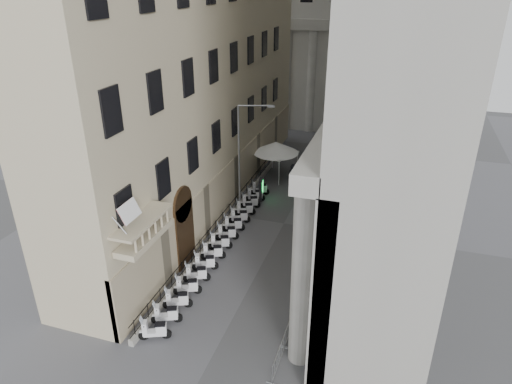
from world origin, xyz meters
TOP-DOWN VIEW (x-y plane):
  - far_building at (0.00, 48.00)m, footprint 22.00×10.00m
  - iron_fence at (-4.30, 18.00)m, footprint 0.30×28.00m
  - blue_awning at (4.15, 26.00)m, footprint 1.60×3.00m
  - flag at (-4.00, 5.00)m, footprint 1.00×1.40m
  - scooter_0 at (-3.35, 4.92)m, footprint 1.51×1.06m
  - scooter_1 at (-3.35, 6.25)m, footprint 1.51×1.06m
  - scooter_2 at (-3.35, 7.58)m, footprint 1.51×1.06m
  - scooter_3 at (-3.35, 8.91)m, footprint 1.51×1.06m
  - scooter_4 at (-3.35, 10.25)m, footprint 1.51×1.06m
  - scooter_5 at (-3.35, 11.58)m, footprint 1.51×1.06m
  - scooter_6 at (-3.35, 12.91)m, footprint 1.51×1.06m
  - scooter_7 at (-3.35, 14.25)m, footprint 1.51×1.06m
  - scooter_8 at (-3.35, 15.58)m, footprint 1.51×1.06m
  - scooter_9 at (-3.35, 16.91)m, footprint 1.51×1.06m
  - scooter_10 at (-3.35, 18.24)m, footprint 1.51×1.06m
  - scooter_11 at (-3.35, 19.58)m, footprint 1.51×1.06m
  - scooter_12 at (-3.35, 20.91)m, footprint 1.51×1.06m
  - scooter_13 at (-3.35, 22.24)m, footprint 1.51×1.06m
  - scooter_14 at (-3.35, 23.58)m, footprint 1.51×1.06m
  - barrier_0 at (3.39, 5.13)m, footprint 0.60×2.40m
  - barrier_1 at (3.39, 7.63)m, footprint 0.60×2.40m
  - barrier_2 at (3.39, 10.13)m, footprint 0.60×2.40m
  - barrier_3 at (3.39, 12.63)m, footprint 0.60×2.40m
  - barrier_4 at (3.39, 15.13)m, footprint 0.60×2.40m
  - barrier_5 at (3.39, 17.63)m, footprint 0.60×2.40m
  - barrier_6 at (3.39, 20.13)m, footprint 0.60×2.40m
  - barrier_7 at (3.39, 22.63)m, footprint 0.60×2.40m
  - barrier_8 at (3.39, 25.13)m, footprint 0.60×2.40m
  - security_tent at (-3.60, 28.68)m, footprint 4.30×4.30m
  - street_lamp at (-3.86, 20.79)m, footprint 2.75×1.03m
  - info_kiosk at (-2.96, 22.65)m, footprint 0.46×0.97m
  - pedestrian_a at (0.78, 31.44)m, footprint 0.67×0.49m
  - pedestrian_b at (2.06, 24.75)m, footprint 0.99×0.85m
  - pedestrian_c at (-1.24, 27.16)m, footprint 1.00×0.80m

SIDE VIEW (x-z plane):
  - iron_fence at x=-4.30m, z-range -0.70..0.70m
  - blue_awning at x=4.15m, z-range -1.50..1.50m
  - flag at x=-4.00m, z-range -4.10..4.10m
  - scooter_0 at x=-3.35m, z-range -0.75..0.75m
  - scooter_1 at x=-3.35m, z-range -0.75..0.75m
  - scooter_2 at x=-3.35m, z-range -0.75..0.75m
  - scooter_3 at x=-3.35m, z-range -0.75..0.75m
  - scooter_4 at x=-3.35m, z-range -0.75..0.75m
  - scooter_5 at x=-3.35m, z-range -0.75..0.75m
  - scooter_6 at x=-3.35m, z-range -0.75..0.75m
  - scooter_7 at x=-3.35m, z-range -0.75..0.75m
  - scooter_8 at x=-3.35m, z-range -0.75..0.75m
  - scooter_9 at x=-3.35m, z-range -0.75..0.75m
  - scooter_10 at x=-3.35m, z-range -0.75..0.75m
  - scooter_11 at x=-3.35m, z-range -0.75..0.75m
  - scooter_12 at x=-3.35m, z-range -0.75..0.75m
  - scooter_13 at x=-3.35m, z-range -0.75..0.75m
  - scooter_14 at x=-3.35m, z-range -0.75..0.75m
  - barrier_0 at x=3.39m, z-range -0.55..0.55m
  - barrier_1 at x=3.39m, z-range -0.55..0.55m
  - barrier_2 at x=3.39m, z-range -0.55..0.55m
  - barrier_3 at x=3.39m, z-range -0.55..0.55m
  - barrier_4 at x=3.39m, z-range -0.55..0.55m
  - barrier_5 at x=3.39m, z-range -0.55..0.55m
  - barrier_6 at x=3.39m, z-range -0.55..0.55m
  - barrier_7 at x=3.39m, z-range -0.55..0.55m
  - barrier_8 at x=3.39m, z-range -0.55..0.55m
  - pedestrian_a at x=0.78m, z-range 0.00..1.73m
  - pedestrian_b at x=2.06m, z-range 0.00..1.77m
  - pedestrian_c at x=-1.24m, z-range 0.00..1.79m
  - info_kiosk at x=-2.96m, z-range 0.01..2.00m
  - security_tent at x=-3.60m, z-range 1.17..4.67m
  - street_lamp at x=-3.86m, z-range 0.87..9.61m
  - far_building at x=0.00m, z-range 0.00..30.00m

